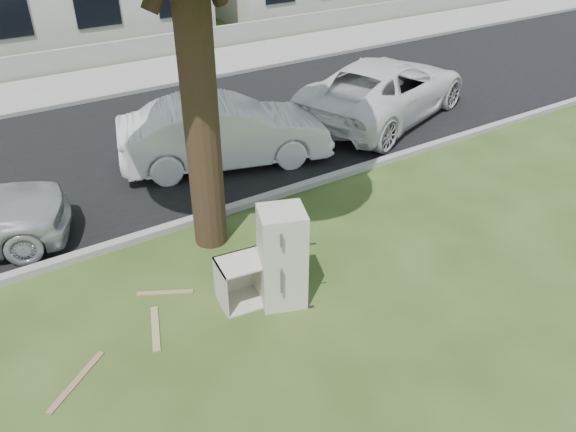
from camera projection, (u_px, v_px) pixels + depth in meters
ground at (288, 289)px, 8.41m from camera, size 120.00×120.00×0.00m
road at (146, 146)px, 12.70m from camera, size 120.00×7.00×0.01m
kerb_near at (216, 216)px, 10.16m from camera, size 120.00×0.18×0.12m
kerb_far at (100, 100)px, 15.25m from camera, size 120.00×0.18×0.12m
sidewalk at (85, 85)px, 16.28m from camera, size 120.00×2.80×0.01m
low_wall at (68, 60)px, 17.25m from camera, size 120.00×0.15×0.70m
fridge at (282, 257)px, 7.81m from camera, size 0.78×0.76×1.51m
cabinet at (250, 280)px, 8.03m from camera, size 0.97×0.67×0.71m
plank_a at (76, 381)px, 6.88m from camera, size 0.86×0.70×0.02m
plank_b at (165, 293)px, 8.32m from camera, size 0.77×0.46×0.02m
plank_c at (155, 328)px, 7.67m from camera, size 0.38×0.87×0.02m
car_center at (225, 132)px, 11.63m from camera, size 4.58×2.64×1.43m
car_right at (385, 89)px, 13.85m from camera, size 5.74×4.01×1.45m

